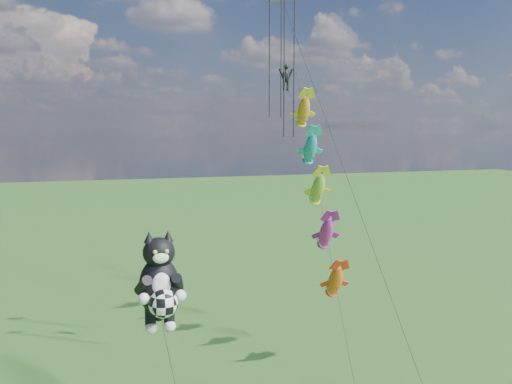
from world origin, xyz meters
name	(u,v)px	position (x,y,z in m)	size (l,w,h in m)	color
cat_kite_rig	(160,283)	(1.73, 0.16, 8.64)	(2.50, 4.07, 11.14)	brown
fish_windsock_rig	(318,189)	(14.90, 11.47, 11.53)	(2.70, 15.82, 20.54)	brown
parafoil_rig	(288,68)	(11.54, 8.94, 19.88)	(3.78, 17.25, 25.92)	brown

